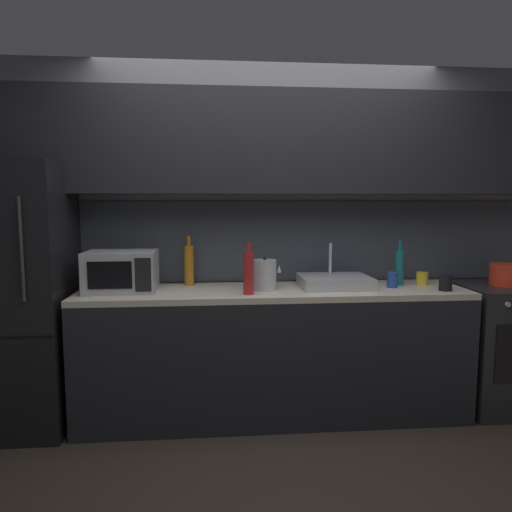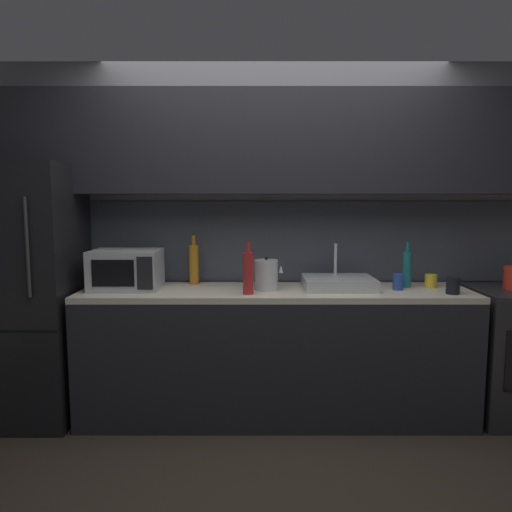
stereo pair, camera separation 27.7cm
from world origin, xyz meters
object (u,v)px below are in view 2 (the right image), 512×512
(oven_range, at_px, (512,353))
(microwave, at_px, (124,270))
(refrigerator, at_px, (25,293))
(mug_dark, at_px, (451,286))
(wine_bottle_red, at_px, (246,272))
(wine_bottle_amber, at_px, (192,264))
(mug_blue, at_px, (396,282))
(kettle, at_px, (265,275))
(wine_bottle_teal, at_px, (405,269))
(mug_yellow, at_px, (429,281))

(oven_range, height_order, microwave, microwave)
(refrigerator, height_order, mug_dark, refrigerator)
(wine_bottle_red, relative_size, wine_bottle_amber, 0.96)
(mug_dark, bearing_deg, mug_blue, 155.29)
(wine_bottle_amber, bearing_deg, refrigerator, -169.13)
(microwave, bearing_deg, kettle, -2.61)
(refrigerator, bearing_deg, mug_blue, -0.39)
(microwave, height_order, mug_blue, microwave)
(mug_blue, bearing_deg, wine_bottle_red, -171.51)
(oven_range, bearing_deg, wine_bottle_teal, 173.84)
(wine_bottle_red, bearing_deg, kettle, 50.07)
(microwave, relative_size, wine_bottle_teal, 1.43)
(microwave, distance_m, wine_bottle_red, 0.86)
(mug_yellow, height_order, mug_dark, mug_dark)
(wine_bottle_red, height_order, wine_bottle_teal, wine_bottle_red)
(oven_range, height_order, wine_bottle_amber, wine_bottle_amber)
(microwave, xyz_separation_m, mug_dark, (2.17, -0.18, -0.08))
(kettle, distance_m, mug_yellow, 1.16)
(oven_range, relative_size, microwave, 1.96)
(oven_range, relative_size, wine_bottle_red, 2.62)
(oven_range, distance_m, kettle, 1.82)
(mug_dark, bearing_deg, kettle, 173.55)
(mug_blue, bearing_deg, wine_bottle_amber, 170.69)
(wine_bottle_teal, relative_size, mug_dark, 2.98)
(wine_bottle_teal, bearing_deg, microwave, -178.21)
(microwave, relative_size, kettle, 2.00)
(mug_blue, bearing_deg, microwave, 178.89)
(wine_bottle_teal, xyz_separation_m, mug_dark, (0.23, -0.24, -0.08))
(wine_bottle_amber, xyz_separation_m, wine_bottle_teal, (1.50, -0.14, -0.02))
(kettle, bearing_deg, refrigerator, 179.12)
(wine_bottle_teal, relative_size, mug_blue, 2.98)
(oven_range, relative_size, mug_dark, 8.34)
(wine_bottle_amber, height_order, wine_bottle_teal, wine_bottle_amber)
(refrigerator, relative_size, mug_yellow, 19.07)
(wine_bottle_red, distance_m, mug_yellow, 1.30)
(refrigerator, xyz_separation_m, mug_dark, (2.85, -0.16, 0.08))
(wine_bottle_teal, bearing_deg, wine_bottle_red, -167.31)
(wine_bottle_red, xyz_separation_m, mug_dark, (1.33, 0.01, -0.09))
(wine_bottle_red, height_order, mug_blue, wine_bottle_red)
(wine_bottle_red, distance_m, mug_dark, 1.33)
(oven_range, distance_m, wine_bottle_amber, 2.34)
(oven_range, xyz_separation_m, microwave, (-2.69, 0.02, 0.58))
(wine_bottle_amber, height_order, mug_dark, wine_bottle_amber)
(wine_bottle_amber, distance_m, mug_yellow, 1.68)
(mug_dark, bearing_deg, wine_bottle_amber, 167.72)
(wine_bottle_red, xyz_separation_m, mug_yellow, (1.27, 0.24, -0.10))
(oven_range, distance_m, mug_dark, 0.74)
(kettle, height_order, wine_bottle_teal, wine_bottle_teal)
(refrigerator, distance_m, microwave, 0.70)
(refrigerator, distance_m, mug_blue, 2.54)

